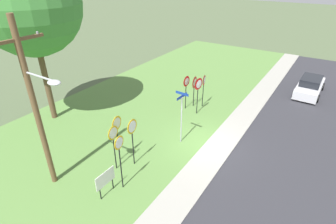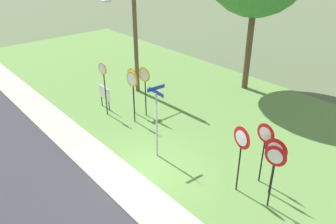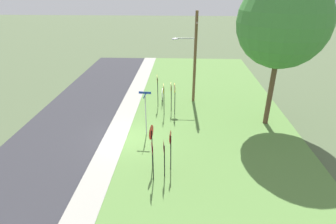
{
  "view_description": "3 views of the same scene",
  "coord_description": "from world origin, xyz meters",
  "px_view_note": "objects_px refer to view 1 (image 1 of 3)",
  "views": [
    {
      "loc": [
        -11.87,
        -5.04,
        9.06
      ],
      "look_at": [
        0.48,
        2.88,
        1.07
      ],
      "focal_mm": 28.31,
      "sensor_mm": 36.0,
      "label": 1
    },
    {
      "loc": [
        8.59,
        -6.02,
        8.15
      ],
      "look_at": [
        -1.3,
        2.54,
        1.42
      ],
      "focal_mm": 35.45,
      "sensor_mm": 36.0,
      "label": 2
    },
    {
      "loc": [
        15.54,
        3.65,
        9.52
      ],
      "look_at": [
        -0.68,
        2.81,
        1.75
      ],
      "focal_mm": 28.54,
      "sensor_mm": 36.0,
      "label": 3
    }
  ],
  "objects_px": {
    "street_name_post": "(181,114)",
    "yield_sign_near_left": "(198,87)",
    "yield_sign_far_left": "(195,85)",
    "yield_sign_near_right": "(204,83)",
    "utility_pole": "(36,104)",
    "oak_tree_left": "(28,4)",
    "yield_sign_far_right": "(186,85)",
    "notice_board": "(105,180)",
    "stop_sign_far_center": "(132,132)",
    "stop_sign_near_left": "(117,129)",
    "stop_sign_far_left": "(120,152)",
    "stop_sign_near_right": "(114,139)",
    "parked_sedan_distant": "(310,86)"
  },
  "relations": [
    {
      "from": "yield_sign_far_right",
      "to": "street_name_post",
      "type": "distance_m",
      "value": 4.26
    },
    {
      "from": "stop_sign_far_left",
      "to": "stop_sign_far_center",
      "type": "height_order",
      "value": "stop_sign_far_left"
    },
    {
      "from": "street_name_post",
      "to": "oak_tree_left",
      "type": "relative_size",
      "value": 0.31
    },
    {
      "from": "yield_sign_near_right",
      "to": "utility_pole",
      "type": "relative_size",
      "value": 0.32
    },
    {
      "from": "oak_tree_left",
      "to": "yield_sign_near_right",
      "type": "bearing_deg",
      "value": -48.3
    },
    {
      "from": "stop_sign_far_center",
      "to": "yield_sign_near_right",
      "type": "bearing_deg",
      "value": -5.68
    },
    {
      "from": "utility_pole",
      "to": "parked_sedan_distant",
      "type": "relative_size",
      "value": 1.69
    },
    {
      "from": "stop_sign_far_center",
      "to": "yield_sign_near_left",
      "type": "height_order",
      "value": "stop_sign_far_center"
    },
    {
      "from": "yield_sign_far_right",
      "to": "utility_pole",
      "type": "xyz_separation_m",
      "value": [
        -9.97,
        1.49,
        2.31
      ]
    },
    {
      "from": "utility_pole",
      "to": "stop_sign_far_left",
      "type": "bearing_deg",
      "value": -63.6
    },
    {
      "from": "stop_sign_near_right",
      "to": "oak_tree_left",
      "type": "bearing_deg",
      "value": 72.5
    },
    {
      "from": "yield_sign_far_right",
      "to": "notice_board",
      "type": "bearing_deg",
      "value": -168.01
    },
    {
      "from": "stop_sign_near_right",
      "to": "stop_sign_far_left",
      "type": "height_order",
      "value": "stop_sign_far_left"
    },
    {
      "from": "stop_sign_near_right",
      "to": "stop_sign_far_left",
      "type": "distance_m",
      "value": 1.45
    },
    {
      "from": "yield_sign_near_left",
      "to": "oak_tree_left",
      "type": "height_order",
      "value": "oak_tree_left"
    },
    {
      "from": "yield_sign_near_right",
      "to": "oak_tree_left",
      "type": "distance_m",
      "value": 11.83
    },
    {
      "from": "stop_sign_near_left",
      "to": "yield_sign_far_left",
      "type": "distance_m",
      "value": 7.73
    },
    {
      "from": "stop_sign_near_left",
      "to": "stop_sign_near_right",
      "type": "relative_size",
      "value": 1.06
    },
    {
      "from": "stop_sign_near_left",
      "to": "notice_board",
      "type": "xyz_separation_m",
      "value": [
        -2.14,
        -1.12,
        -1.11
      ]
    },
    {
      "from": "yield_sign_far_left",
      "to": "yield_sign_near_right",
      "type": "bearing_deg",
      "value": -65.58
    },
    {
      "from": "yield_sign_far_right",
      "to": "parked_sedan_distant",
      "type": "relative_size",
      "value": 0.55
    },
    {
      "from": "yield_sign_near_right",
      "to": "street_name_post",
      "type": "distance_m",
      "value": 4.92
    },
    {
      "from": "stop_sign_near_right",
      "to": "stop_sign_far_center",
      "type": "height_order",
      "value": "stop_sign_far_center"
    },
    {
      "from": "parked_sedan_distant",
      "to": "stop_sign_far_center",
      "type": "bearing_deg",
      "value": 158.13
    },
    {
      "from": "yield_sign_far_left",
      "to": "utility_pole",
      "type": "bearing_deg",
      "value": 164.59
    },
    {
      "from": "stop_sign_far_left",
      "to": "street_name_post",
      "type": "height_order",
      "value": "street_name_post"
    },
    {
      "from": "yield_sign_near_right",
      "to": "oak_tree_left",
      "type": "height_order",
      "value": "oak_tree_left"
    },
    {
      "from": "yield_sign_far_left",
      "to": "oak_tree_left",
      "type": "distance_m",
      "value": 11.31
    },
    {
      "from": "stop_sign_near_left",
      "to": "stop_sign_far_center",
      "type": "height_order",
      "value": "stop_sign_far_center"
    },
    {
      "from": "parked_sedan_distant",
      "to": "stop_sign_near_left",
      "type": "bearing_deg",
      "value": 155.64
    },
    {
      "from": "yield_sign_far_right",
      "to": "stop_sign_near_right",
      "type": "bearing_deg",
      "value": -172.68
    },
    {
      "from": "utility_pole",
      "to": "yield_sign_far_left",
      "type": "bearing_deg",
      "value": -9.63
    },
    {
      "from": "yield_sign_far_right",
      "to": "street_name_post",
      "type": "xyz_separation_m",
      "value": [
        -3.85,
        -1.83,
        0.02
      ]
    },
    {
      "from": "utility_pole",
      "to": "oak_tree_left",
      "type": "xyz_separation_m",
      "value": [
        3.96,
        5.47,
        3.09
      ]
    },
    {
      "from": "street_name_post",
      "to": "yield_sign_near_left",
      "type": "bearing_deg",
      "value": 15.61
    },
    {
      "from": "stop_sign_near_right",
      "to": "yield_sign_far_left",
      "type": "distance_m",
      "value": 8.33
    },
    {
      "from": "stop_sign_near_left",
      "to": "yield_sign_near_right",
      "type": "relative_size",
      "value": 1.1
    },
    {
      "from": "stop_sign_near_right",
      "to": "yield_sign_near_left",
      "type": "distance_m",
      "value": 7.47
    },
    {
      "from": "stop_sign_near_right",
      "to": "oak_tree_left",
      "type": "distance_m",
      "value": 9.21
    },
    {
      "from": "stop_sign_far_left",
      "to": "notice_board",
      "type": "xyz_separation_m",
      "value": [
        -0.7,
        0.35,
        -1.19
      ]
    },
    {
      "from": "yield_sign_near_left",
      "to": "notice_board",
      "type": "relative_size",
      "value": 2.12
    },
    {
      "from": "yield_sign_far_right",
      "to": "utility_pole",
      "type": "bearing_deg",
      "value": 176.71
    },
    {
      "from": "stop_sign_near_right",
      "to": "yield_sign_far_right",
      "type": "bearing_deg",
      "value": -2.44
    },
    {
      "from": "yield_sign_far_right",
      "to": "stop_sign_far_center",
      "type": "bearing_deg",
      "value": -167.98
    },
    {
      "from": "street_name_post",
      "to": "oak_tree_left",
      "type": "distance_m",
      "value": 10.53
    },
    {
      "from": "yield_sign_near_left",
      "to": "yield_sign_near_right",
      "type": "relative_size",
      "value": 1.09
    },
    {
      "from": "notice_board",
      "to": "yield_sign_far_left",
      "type": "bearing_deg",
      "value": 5.21
    },
    {
      "from": "oak_tree_left",
      "to": "parked_sedan_distant",
      "type": "bearing_deg",
      "value": -45.67
    },
    {
      "from": "stop_sign_far_left",
      "to": "yield_sign_far_left",
      "type": "height_order",
      "value": "stop_sign_far_left"
    },
    {
      "from": "yield_sign_far_left",
      "to": "notice_board",
      "type": "xyz_separation_m",
      "value": [
        -9.86,
        -0.78,
        -0.88
      ]
    }
  ]
}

